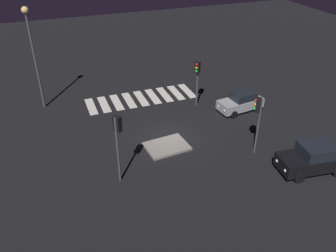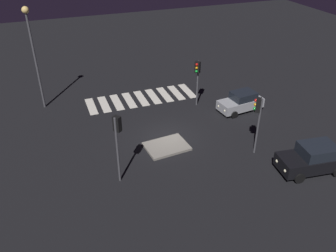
{
  "view_description": "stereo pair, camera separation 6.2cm",
  "coord_description": "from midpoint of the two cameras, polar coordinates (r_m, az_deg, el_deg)",
  "views": [
    {
      "loc": [
        7.85,
        20.96,
        14.44
      ],
      "look_at": [
        0.0,
        0.0,
        1.0
      ],
      "focal_mm": 37.5,
      "sensor_mm": 36.0,
      "label": 1
    },
    {
      "loc": [
        7.79,
        20.99,
        14.44
      ],
      "look_at": [
        0.0,
        0.0,
        1.0
      ],
      "focal_mm": 37.5,
      "sensor_mm": 36.0,
      "label": 2
    }
  ],
  "objects": [
    {
      "name": "ground_plane",
      "position": [
        26.64,
        0.07,
        -1.84
      ],
      "size": [
        80.0,
        80.0,
        0.0
      ],
      "primitive_type": "plane",
      "color": "black"
    },
    {
      "name": "traffic_island",
      "position": [
        25.46,
        -0.15,
        -3.33
      ],
      "size": [
        3.21,
        2.53,
        0.18
      ],
      "color": "gray",
      "rests_on": "ground"
    },
    {
      "name": "car_silver",
      "position": [
        30.59,
        11.85,
        3.87
      ],
      "size": [
        4.05,
        2.18,
        1.7
      ],
      "rotation": [
        0.0,
        0.0,
        0.11
      ],
      "color": "#9EA0A5",
      "rests_on": "ground"
    },
    {
      "name": "car_black",
      "position": [
        24.66,
        22.58,
        -4.9
      ],
      "size": [
        4.64,
        2.52,
        1.95
      ],
      "rotation": [
        0.0,
        0.0,
        -0.12
      ],
      "color": "black",
      "rests_on": "ground"
    },
    {
      "name": "traffic_light_north",
      "position": [
        20.82,
        -8.12,
        -1.18
      ],
      "size": [
        0.53,
        0.54,
        4.58
      ],
      "rotation": [
        0.0,
        0.0,
        -2.47
      ],
      "color": "#47474C",
      "rests_on": "ground"
    },
    {
      "name": "traffic_light_south",
      "position": [
        29.95,
        4.86,
        8.63
      ],
      "size": [
        0.54,
        0.54,
        4.09
      ],
      "rotation": [
        0.0,
        0.0,
        0.77
      ],
      "color": "#47474C",
      "rests_on": "ground"
    },
    {
      "name": "traffic_light_west",
      "position": [
        24.1,
        14.48,
        2.17
      ],
      "size": [
        0.53,
        0.54,
        4.24
      ],
      "rotation": [
        0.0,
        0.0,
        -0.67
      ],
      "color": "#47474C",
      "rests_on": "ground"
    },
    {
      "name": "street_lamp",
      "position": [
        30.65,
        -21.19,
        12.5
      ],
      "size": [
        0.56,
        0.56,
        8.59
      ],
      "color": "#47474C",
      "rests_on": "ground"
    },
    {
      "name": "crosswalk_near",
      "position": [
        32.48,
        -4.3,
        4.51
      ],
      "size": [
        9.9,
        3.2,
        0.02
      ],
      "color": "silver",
      "rests_on": "ground"
    }
  ]
}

